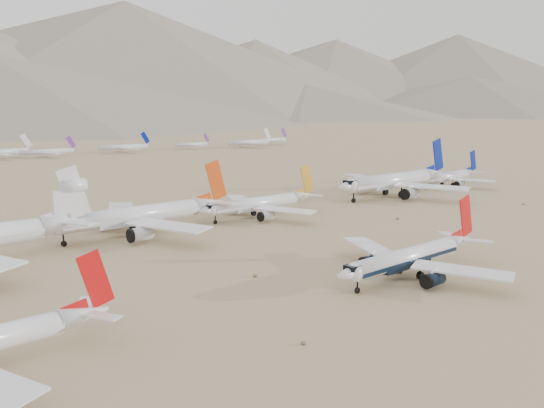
{
  "coord_description": "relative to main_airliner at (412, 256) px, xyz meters",
  "views": [
    {
      "loc": [
        -93.75,
        -67.87,
        34.2
      ],
      "look_at": [
        0.57,
        46.55,
        7.0
      ],
      "focal_mm": 35.0,
      "sensor_mm": 36.0,
      "label": 1
    }
  ],
  "objects": [
    {
      "name": "ground",
      "position": [
        4.97,
        5.34,
        -4.07
      ],
      "size": [
        7000.0,
        7000.0,
        0.0
      ],
      "primitive_type": "plane",
      "color": "#937655",
      "rests_on": "ground"
    },
    {
      "name": "main_airliner",
      "position": [
        0.0,
        0.0,
        0.0
      ],
      "size": [
        41.97,
        40.99,
        14.81
      ],
      "color": "white",
      "rests_on": "ground"
    },
    {
      "name": "row2_navy_widebody",
      "position": [
        78.2,
        64.62,
        1.92
      ],
      "size": [
        60.36,
        59.02,
        21.47
      ],
      "color": "white",
      "rests_on": "ground"
    },
    {
      "name": "row2_gold_tail",
      "position": [
        12.81,
        66.57,
        0.21
      ],
      "size": [
        43.05,
        42.11,
        15.33
      ],
      "color": "white",
      "rests_on": "ground"
    },
    {
      "name": "row2_orange_tail",
      "position": [
        -26.74,
        69.02,
        1.21
      ],
      "size": [
        52.8,
        51.65,
        18.83
      ],
      "color": "white",
      "rests_on": "ground"
    },
    {
      "name": "row2_blue_far",
      "position": [
        117.92,
        66.23,
        0.06
      ],
      "size": [
        41.74,
        40.81,
        14.83
      ],
      "color": "white",
      "rests_on": "ground"
    },
    {
      "name": "foothills",
      "position": [
        531.65,
        1105.34,
        63.08
      ],
      "size": [
        4637.5,
        1395.0,
        155.0
      ],
      "color": "slate",
      "rests_on": "ground"
    }
  ]
}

